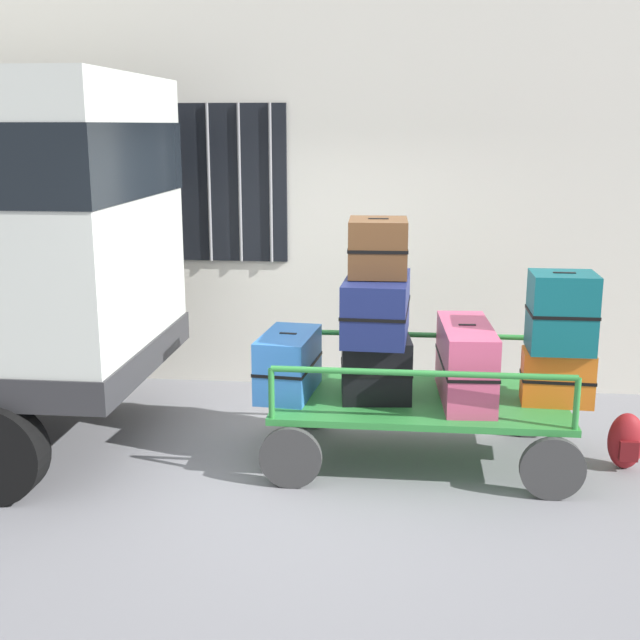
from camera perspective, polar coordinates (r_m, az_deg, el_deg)
name	(u,v)px	position (r m, az deg, el deg)	size (l,w,h in m)	color
ground_plane	(327,476)	(6.26, 0.46, -10.72)	(40.00, 40.00, 0.00)	gray
building_wall	(351,130)	(8.09, 2.17, 12.93)	(12.00, 0.38, 5.00)	silver
luggage_cart	(419,410)	(6.44, 6.86, -6.20)	(2.29, 1.26, 0.50)	#2D8438
cart_railing	(421,358)	(6.32, 6.96, -2.65)	(2.16, 1.12, 0.39)	#2D8438
suitcase_left_bottom	(288,364)	(6.43, -2.19, -3.02)	(0.46, 0.78, 0.48)	#3372C6
suitcase_midleft_bottom	(376,367)	(6.34, 3.86, -3.28)	(0.57, 0.54, 0.48)	black
suitcase_midleft_middle	(377,307)	(6.21, 3.93, 0.88)	(0.50, 0.90, 0.46)	navy
suitcase_midleft_top	(378,247)	(6.18, 4.01, 5.02)	(0.45, 0.52, 0.43)	brown
suitcase_center_bottom	(466,362)	(6.38, 10.00, -2.88)	(0.43, 1.02, 0.59)	#CC4C72
suitcase_midright_bottom	(557,377)	(6.45, 16.03, -3.82)	(0.54, 0.33, 0.41)	orange
suitcase_midright_middle	(562,312)	(6.33, 16.32, 0.52)	(0.48, 0.42, 0.59)	#0F5960
backpack	(626,441)	(6.73, 20.34, -7.85)	(0.27, 0.22, 0.44)	maroon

